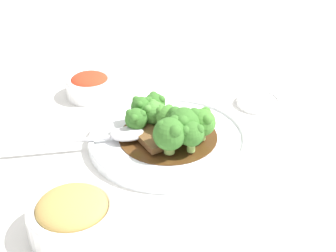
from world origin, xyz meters
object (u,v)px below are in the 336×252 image
(broccoli_floret_6, at_px, (136,120))
(broccoli_floret_3, at_px, (184,124))
(serving_spoon, at_px, (114,135))
(side_bowl_kimchi, at_px, (90,85))
(broccoli_floret_4, at_px, (202,122))
(sauce_dish, at_px, (258,101))
(beef_strip_0, at_px, (186,126))
(broccoli_floret_8, at_px, (155,103))
(broccoli_floret_5, at_px, (192,134))
(broccoli_floret_7, at_px, (168,118))
(beef_strip_1, at_px, (150,138))
(beef_strip_2, at_px, (170,117))
(side_bowl_appetizer, at_px, (73,216))
(broccoli_floret_2, at_px, (154,112))
(broccoli_floret_0, at_px, (141,106))
(broccoli_floret_1, at_px, (169,133))
(main_plate, at_px, (168,139))

(broccoli_floret_6, bearing_deg, broccoli_floret_3, 79.63)
(serving_spoon, distance_m, side_bowl_kimchi, 0.19)
(broccoli_floret_4, relative_size, sauce_dish, 0.65)
(beef_strip_0, xyz_separation_m, broccoli_floret_8, (-0.03, -0.06, 0.02))
(broccoli_floret_5, bearing_deg, broccoli_floret_7, -132.83)
(beef_strip_1, height_order, beef_strip_2, same)
(broccoli_floret_7, bearing_deg, broccoli_floret_5, 47.17)
(broccoli_floret_3, bearing_deg, beef_strip_2, -153.36)
(broccoli_floret_4, height_order, broccoli_floret_6, broccoli_floret_4)
(broccoli_floret_7, height_order, sauce_dish, broccoli_floret_7)
(side_bowl_appetizer, distance_m, sauce_dish, 0.44)
(beef_strip_0, xyz_separation_m, broccoli_floret_2, (0.00, -0.05, 0.02))
(broccoli_floret_2, relative_size, serving_spoon, 0.20)
(serving_spoon, bearing_deg, broccoli_floret_3, 95.03)
(broccoli_floret_3, distance_m, side_bowl_kimchi, 0.26)
(serving_spoon, bearing_deg, beef_strip_0, 114.74)
(broccoli_floret_0, height_order, broccoli_floret_5, broccoli_floret_5)
(beef_strip_2, height_order, side_bowl_appetizer, side_bowl_appetizer)
(broccoli_floret_3, bearing_deg, broccoli_floret_1, -27.44)
(beef_strip_2, relative_size, broccoli_floret_5, 1.20)
(broccoli_floret_1, distance_m, broccoli_floret_5, 0.03)
(broccoli_floret_6, relative_size, side_bowl_appetizer, 0.36)
(broccoli_floret_0, relative_size, broccoli_floret_4, 0.88)
(beef_strip_1, height_order, broccoli_floret_3, broccoli_floret_3)
(broccoli_floret_3, xyz_separation_m, broccoli_floret_6, (-0.01, -0.08, -0.01))
(broccoli_floret_2, xyz_separation_m, serving_spoon, (0.05, -0.06, -0.02))
(main_plate, relative_size, broccoli_floret_3, 4.42)
(broccoli_floret_2, bearing_deg, side_bowl_kimchi, -128.53)
(beef_strip_0, xyz_separation_m, broccoli_floret_0, (-0.01, -0.08, 0.02))
(broccoli_floret_6, distance_m, sauce_dish, 0.26)
(serving_spoon, bearing_deg, main_plate, 108.70)
(broccoli_floret_7, relative_size, broccoli_floret_8, 1.11)
(broccoli_floret_3, height_order, side_bowl_kimchi, broccoli_floret_3)
(beef_strip_2, bearing_deg, broccoli_floret_1, 8.35)
(broccoli_floret_8, bearing_deg, broccoli_floret_6, -22.58)
(broccoli_floret_5, xyz_separation_m, broccoli_floret_6, (-0.04, -0.09, -0.01))
(broccoli_floret_8, bearing_deg, broccoli_floret_0, -49.80)
(broccoli_floret_3, bearing_deg, beef_strip_0, -178.52)
(broccoli_floret_1, xyz_separation_m, serving_spoon, (-0.02, -0.09, -0.03))
(broccoli_floret_8, relative_size, sauce_dish, 0.56)
(broccoli_floret_7, bearing_deg, broccoli_floret_3, 59.94)
(broccoli_floret_3, relative_size, broccoli_floret_4, 1.12)
(broccoli_floret_1, xyz_separation_m, side_bowl_kimchi, (-0.19, -0.18, -0.03))
(broccoli_floret_0, xyz_separation_m, side_bowl_appetizer, (0.25, -0.03, -0.02))
(side_bowl_kimchi, bearing_deg, broccoli_floret_7, 50.80)
(broccoli_floret_7, relative_size, side_bowl_kimchi, 0.55)
(side_bowl_kimchi, xyz_separation_m, side_bowl_appetizer, (0.36, 0.09, 0.00))
(broccoli_floret_7, bearing_deg, main_plate, 169.72)
(beef_strip_2, bearing_deg, broccoli_floret_6, -45.73)
(beef_strip_1, distance_m, broccoli_floret_1, 0.05)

